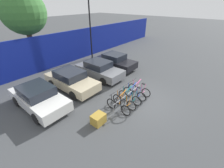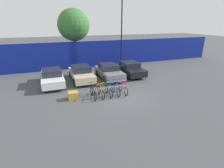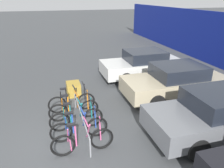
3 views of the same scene
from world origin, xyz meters
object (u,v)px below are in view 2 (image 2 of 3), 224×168
bicycle_pink (123,88)px  cargo_crate (73,96)px  car_white (52,77)px  car_grey (109,71)px  lamp_post (122,31)px  tree_behind_hoarding (74,25)px  bicycle_blue (116,90)px  bicycle_black (93,93)px  bicycle_teal (109,91)px  car_beige (81,73)px  car_black (130,69)px  bike_rack (108,89)px  bicycle_orange (101,92)px

bicycle_pink → cargo_crate: bearing=173.3°
car_white → car_grey: bearing=0.4°
lamp_post → tree_behind_hoarding: (-5.05, 2.80, 0.61)m
tree_behind_hoarding → bicycle_blue: bearing=-83.9°
bicycle_black → bicycle_pink: (2.39, 0.00, 0.00)m
bicycle_teal → cargo_crate: bearing=178.1°
car_beige → car_black: bearing=-0.8°
car_white → tree_behind_hoarding: (3.24, 6.80, 4.15)m
tree_behind_hoarding → bicycle_pink: bearing=-80.7°
car_white → car_beige: bearing=6.4°
bicycle_blue → cargo_crate: (-3.19, 0.24, -0.10)m
car_white → cargo_crate: size_ratio=5.96×
bike_rack → car_black: (3.84, 4.05, 0.22)m
bicycle_black → bicycle_blue: (1.77, 0.00, 0.00)m
bike_rack → car_black: bearing=46.5°
bicycle_pink → tree_behind_hoarding: 11.80m
bicycle_blue → tree_behind_hoarding: tree_behind_hoarding is taller
bicycle_pink → car_black: bearing=54.7°
bicycle_teal → car_black: (3.83, 4.20, 0.31)m
lamp_post → cargo_crate: 11.22m
bicycle_blue → car_grey: size_ratio=0.41×
car_white → tree_behind_hoarding: bearing=64.5°
bicycle_orange → cargo_crate: bicycle_orange is taller
bicycle_pink → car_white: (-5.00, 3.97, 0.31)m
lamp_post → cargo_crate: size_ratio=11.05×
bike_rack → bicycle_orange: (-0.61, -0.15, -0.10)m
bike_rack → bicycle_pink: bearing=-7.1°
car_beige → bicycle_teal: bearing=-74.2°
bicycle_blue → bicycle_teal: bearing=176.0°
car_black → bicycle_pink: bearing=-122.2°
bicycle_teal → bicycle_pink: same height
bike_rack → car_white: (-3.81, 3.82, 0.22)m
tree_behind_hoarding → bike_rack: bearing=-86.9°
bicycle_blue → bicycle_pink: (0.61, 0.00, 0.00)m
bike_rack → car_grey: size_ratio=0.70×
bike_rack → bicycle_teal: 0.18m
bike_rack → bicycle_teal: (0.00, -0.15, -0.10)m
bike_rack → car_beige: size_ratio=0.68×
car_beige → tree_behind_hoarding: 7.75m
bicycle_black → bicycle_teal: same height
bicycle_black → lamp_post: (5.67, 7.97, 3.85)m
lamp_post → car_grey: bearing=-127.2°
bicycle_pink → car_grey: 4.03m
car_beige → car_black: 5.04m
bike_rack → car_black: 5.58m
bicycle_black → car_grey: (2.67, 4.00, 0.31)m
car_white → cargo_crate: car_white is taller
bicycle_teal → tree_behind_hoarding: size_ratio=0.25×
bicycle_orange → lamp_post: size_ratio=0.22×
bike_rack → tree_behind_hoarding: bearing=93.1°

